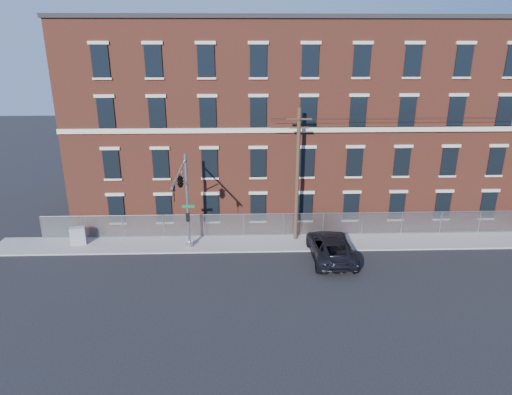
{
  "coord_description": "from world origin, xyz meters",
  "views": [
    {
      "loc": [
        -2.08,
        -25.81,
        14.36
      ],
      "look_at": [
        -1.1,
        4.0,
        4.06
      ],
      "focal_mm": 31.36,
      "sensor_mm": 36.0,
      "label": 1
    }
  ],
  "objects_px": {
    "utility_pole_near": "(297,173)",
    "utility_cabinet": "(78,236)",
    "traffic_signal_mast": "(182,188)",
    "pickup_truck": "(331,247)"
  },
  "relations": [
    {
      "from": "pickup_truck",
      "to": "utility_pole_near",
      "type": "bearing_deg",
      "value": -56.43
    },
    {
      "from": "traffic_signal_mast",
      "to": "utility_pole_near",
      "type": "height_order",
      "value": "utility_pole_near"
    },
    {
      "from": "utility_pole_near",
      "to": "pickup_truck",
      "type": "height_order",
      "value": "utility_pole_near"
    },
    {
      "from": "pickup_truck",
      "to": "utility_cabinet",
      "type": "bearing_deg",
      "value": -8.73
    },
    {
      "from": "utility_cabinet",
      "to": "utility_pole_near",
      "type": "bearing_deg",
      "value": -10.62
    },
    {
      "from": "traffic_signal_mast",
      "to": "utility_cabinet",
      "type": "xyz_separation_m",
      "value": [
        -8.34,
        2.93,
        -4.59
      ]
    },
    {
      "from": "traffic_signal_mast",
      "to": "utility_pole_near",
      "type": "bearing_deg",
      "value": 23.14
    },
    {
      "from": "utility_pole_near",
      "to": "utility_cabinet",
      "type": "xyz_separation_m",
      "value": [
        -16.34,
        -0.49,
        -4.54
      ]
    },
    {
      "from": "utility_cabinet",
      "to": "traffic_signal_mast",
      "type": "bearing_deg",
      "value": -31.69
    },
    {
      "from": "traffic_signal_mast",
      "to": "pickup_truck",
      "type": "xyz_separation_m",
      "value": [
        10.11,
        0.31,
        -4.54
      ]
    }
  ]
}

